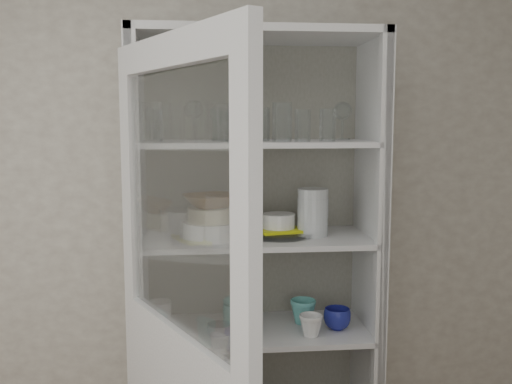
% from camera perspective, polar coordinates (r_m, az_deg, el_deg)
% --- Properties ---
extents(wall_back, '(3.60, 0.02, 2.60)m').
position_cam_1_polar(wall_back, '(2.61, -4.85, -2.65)').
color(wall_back, gray).
rests_on(wall_back, ground).
extents(pantry_cabinet, '(1.00, 0.45, 2.10)m').
position_cam_1_polar(pantry_cabinet, '(2.55, -0.14, -11.20)').
color(pantry_cabinet, beige).
rests_on(pantry_cabinet, floor).
extents(tumbler_0, '(0.08, 0.08, 0.15)m').
position_cam_1_polar(tumbler_0, '(2.20, -10.38, 6.87)').
color(tumbler_0, silver).
rests_on(tumbler_0, shelf_glass).
extents(tumbler_1, '(0.08, 0.08, 0.12)m').
position_cam_1_polar(tumbler_1, '(2.24, -2.32, 6.63)').
color(tumbler_1, silver).
rests_on(tumbler_1, shelf_glass).
extents(tumbler_2, '(0.10, 0.10, 0.15)m').
position_cam_1_polar(tumbler_2, '(2.19, -3.44, 6.90)').
color(tumbler_2, silver).
rests_on(tumbler_2, shelf_glass).
extents(tumbler_3, '(0.09, 0.09, 0.14)m').
position_cam_1_polar(tumbler_3, '(2.21, -1.44, 6.89)').
color(tumbler_3, silver).
rests_on(tumbler_3, shelf_glass).
extents(tumbler_4, '(0.09, 0.09, 0.15)m').
position_cam_1_polar(tumbler_4, '(2.22, 2.61, 6.98)').
color(tumbler_4, silver).
rests_on(tumbler_4, shelf_glass).
extents(tumbler_5, '(0.07, 0.07, 0.13)m').
position_cam_1_polar(tumbler_5, '(2.24, 4.69, 6.62)').
color(tumbler_5, silver).
rests_on(tumbler_5, shelf_glass).
extents(tumbler_6, '(0.07, 0.07, 0.13)m').
position_cam_1_polar(tumbler_6, '(2.28, 7.16, 6.64)').
color(tumbler_6, silver).
rests_on(tumbler_6, shelf_glass).
extents(tumbler_7, '(0.08, 0.08, 0.13)m').
position_cam_1_polar(tumbler_7, '(2.37, -10.03, 6.60)').
color(tumbler_7, silver).
rests_on(tumbler_7, shelf_glass).
extents(tumbler_8, '(0.07, 0.07, 0.13)m').
position_cam_1_polar(tumbler_8, '(2.34, -3.35, 6.66)').
color(tumbler_8, silver).
rests_on(tumbler_8, shelf_glass).
extents(tumbler_9, '(0.08, 0.08, 0.14)m').
position_cam_1_polar(tumbler_9, '(2.37, 0.56, 6.81)').
color(tumbler_9, silver).
rests_on(tumbler_9, shelf_glass).
extents(tumbler_10, '(0.08, 0.08, 0.14)m').
position_cam_1_polar(tumbler_10, '(2.34, -1.83, 6.81)').
color(tumbler_10, silver).
rests_on(tumbler_10, shelf_glass).
extents(goblet_0, '(0.08, 0.08, 0.19)m').
position_cam_1_polar(goblet_0, '(2.47, -6.23, 7.37)').
color(goblet_0, silver).
rests_on(goblet_0, shelf_glass).
extents(goblet_1, '(0.07, 0.07, 0.16)m').
position_cam_1_polar(goblet_1, '(2.42, -3.88, 7.04)').
color(goblet_1, silver).
rests_on(goblet_1, shelf_glass).
extents(goblet_2, '(0.07, 0.07, 0.15)m').
position_cam_1_polar(goblet_2, '(2.46, -0.48, 7.01)').
color(goblet_2, silver).
rests_on(goblet_2, shelf_glass).
extents(goblet_3, '(0.08, 0.08, 0.18)m').
position_cam_1_polar(goblet_3, '(2.50, 8.65, 7.22)').
color(goblet_3, silver).
rests_on(goblet_3, shelf_glass).
extents(plate_stack_front, '(0.24, 0.24, 0.07)m').
position_cam_1_polar(plate_stack_front, '(2.36, -4.51, -3.81)').
color(plate_stack_front, white).
rests_on(plate_stack_front, shelf_plates).
extents(plate_stack_back, '(0.22, 0.22, 0.10)m').
position_cam_1_polar(plate_stack_back, '(2.52, -7.06, -2.78)').
color(plate_stack_back, white).
rests_on(plate_stack_back, shelf_plates).
extents(cream_bowl, '(0.25, 0.25, 0.06)m').
position_cam_1_polar(cream_bowl, '(2.35, -4.52, -2.26)').
color(cream_bowl, beige).
rests_on(cream_bowl, plate_stack_front).
extents(terracotta_bowl, '(0.28, 0.28, 0.05)m').
position_cam_1_polar(terracotta_bowl, '(2.34, -4.54, -0.89)').
color(terracotta_bowl, brown).
rests_on(terracotta_bowl, cream_bowl).
extents(glass_platter, '(0.33, 0.33, 0.02)m').
position_cam_1_polar(glass_platter, '(2.43, 2.25, -4.10)').
color(glass_platter, silver).
rests_on(glass_platter, shelf_plates).
extents(yellow_trivet, '(0.21, 0.21, 0.01)m').
position_cam_1_polar(yellow_trivet, '(2.42, 2.26, -3.75)').
color(yellow_trivet, yellow).
rests_on(yellow_trivet, glass_platter).
extents(white_ramekin, '(0.17, 0.17, 0.06)m').
position_cam_1_polar(white_ramekin, '(2.42, 2.26, -2.90)').
color(white_ramekin, white).
rests_on(white_ramekin, yellow_trivet).
extents(grey_bowl_stack, '(0.13, 0.13, 0.20)m').
position_cam_1_polar(grey_bowl_stack, '(2.41, 5.70, -2.02)').
color(grey_bowl_stack, '#B9BEBF').
rests_on(grey_bowl_stack, shelf_plates).
extents(mug_blue, '(0.12, 0.12, 0.09)m').
position_cam_1_polar(mug_blue, '(2.51, 8.12, -12.42)').
color(mug_blue, navy).
rests_on(mug_blue, shelf_mugs).
extents(mug_teal, '(0.15, 0.15, 0.11)m').
position_cam_1_polar(mug_teal, '(2.55, 4.72, -11.82)').
color(mug_teal, teal).
rests_on(mug_teal, shelf_mugs).
extents(mug_white, '(0.13, 0.13, 0.09)m').
position_cam_1_polar(mug_white, '(2.42, 5.51, -13.15)').
color(mug_white, white).
rests_on(mug_white, shelf_mugs).
extents(teal_jar, '(0.09, 0.09, 0.11)m').
position_cam_1_polar(teal_jar, '(2.54, -2.26, -11.90)').
color(teal_jar, teal).
rests_on(teal_jar, shelf_mugs).
extents(measuring_cups, '(0.10, 0.10, 0.04)m').
position_cam_1_polar(measuring_cups, '(2.45, -3.73, -13.47)').
color(measuring_cups, '#B6B4C6').
rests_on(measuring_cups, shelf_mugs).
extents(white_canister, '(0.13, 0.13, 0.12)m').
position_cam_1_polar(white_canister, '(2.53, -9.58, -12.00)').
color(white_canister, white).
rests_on(white_canister, shelf_mugs).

